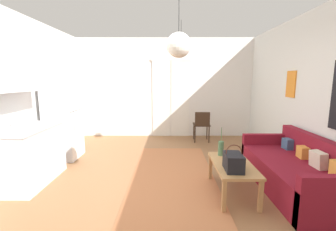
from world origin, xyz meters
The scene contains 12 objects.
ground_plane centered at (0.00, 0.00, -0.05)m, with size 5.49×7.30×0.10m, color #8E603D.
wall_back centered at (0.01, 3.40, 1.37)m, with size 5.09×0.13×2.76m.
area_rug centered at (0.19, 0.40, 0.01)m, with size 1.37×3.39×0.01m, color #B26B42.
couch centered at (2.04, 0.11, 0.27)m, with size 0.90×1.95×0.79m.
coffee_table centered at (1.03, -0.02, 0.39)m, with size 0.53×1.02×0.45m.
bamboo_vase centered at (0.93, 0.32, 0.57)m, with size 0.09×0.09×0.44m.
handbag centered at (0.97, -0.26, 0.57)m, with size 0.23×0.34×0.35m.
refrigerator centered at (-2.05, 1.48, 0.83)m, with size 0.60×0.66×1.65m.
kitchen_counter centered at (-2.11, 0.32, 0.74)m, with size 0.64×1.16×2.00m.
accent_chair centered at (0.97, 2.71, 0.47)m, with size 0.43×0.41×0.80m.
pendant_lamp_near centered at (0.24, -0.37, 2.02)m, with size 0.29×0.29×0.88m.
pendant_lamp_far centered at (0.35, 1.50, 2.16)m, with size 0.22×0.22×0.71m.
Camera 1 is at (0.13, -3.10, 1.64)m, focal length 24.28 mm.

